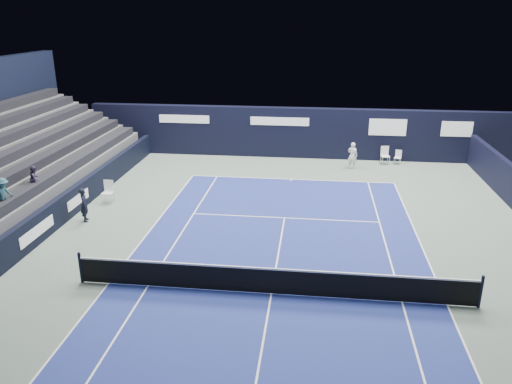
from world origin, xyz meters
The scene contains 12 objects.
ground centered at (0.00, 2.00, 0.00)m, with size 48.00×48.00×0.00m, color #57685D.
court_surface centered at (0.00, 0.00, 0.00)m, with size 10.97×23.77×0.01m, color navy.
folding_chair_back_a centered at (5.39, 15.54, 0.61)m, with size 0.55×0.53×1.08m.
folding_chair_back_b centered at (6.18, 15.65, 0.48)m, with size 0.47×0.47×0.85m.
line_judge_chair centered at (-8.49, 7.36, 0.61)m, with size 0.49×0.48×1.08m.
line_judge centered at (-8.58, 5.06, 0.75)m, with size 0.55×0.36×1.50m, color black.
court_markings centered at (0.00, 0.00, 0.01)m, with size 11.03×23.83×0.00m.
tennis_net centered at (0.00, 0.00, 0.51)m, with size 12.90×0.10×1.10m.
back_sponsor_wall centered at (0.01, 16.50, 1.55)m, with size 26.00×0.63×3.10m.
side_barrier_left centered at (-9.50, 5.97, 0.60)m, with size 0.33×22.00×1.20m.
spectator_stand centered at (-13.27, 6.98, 1.95)m, with size 6.00×18.00×6.40m.
tennis_player centered at (3.39, 14.37, 0.78)m, with size 0.66×0.88×1.56m.
Camera 1 is at (1.19, -13.98, 8.54)m, focal length 35.00 mm.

